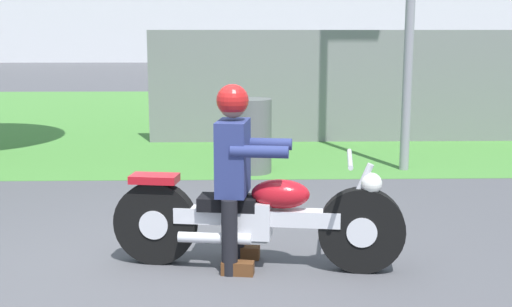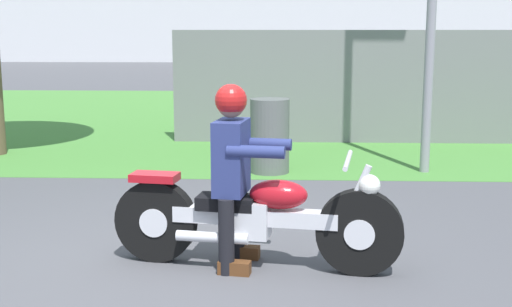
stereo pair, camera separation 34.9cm
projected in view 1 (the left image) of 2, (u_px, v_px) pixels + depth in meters
The scene contains 6 objects.
ground at pixel (161, 277), 4.91m from camera, with size 120.00×120.00×0.00m, color #4C4C51.
grass_verge at pixel (211, 117), 13.98m from camera, with size 60.00×12.00×0.01m, color #478438.
motorcycle_lead at pixel (258, 218), 5.04m from camera, with size 2.22×0.68×0.88m.
rider_lead at pixel (235, 162), 4.99m from camera, with size 0.59×0.51×1.40m.
trash_can at pixel (252, 136), 8.45m from camera, with size 0.50×0.50×0.94m, color #595E5B.
fence_segment at pixel (366, 86), 10.75m from camera, with size 7.00×0.06×1.80m, color slate.
Camera 1 is at (0.58, -4.68, 1.79)m, focal length 46.75 mm.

